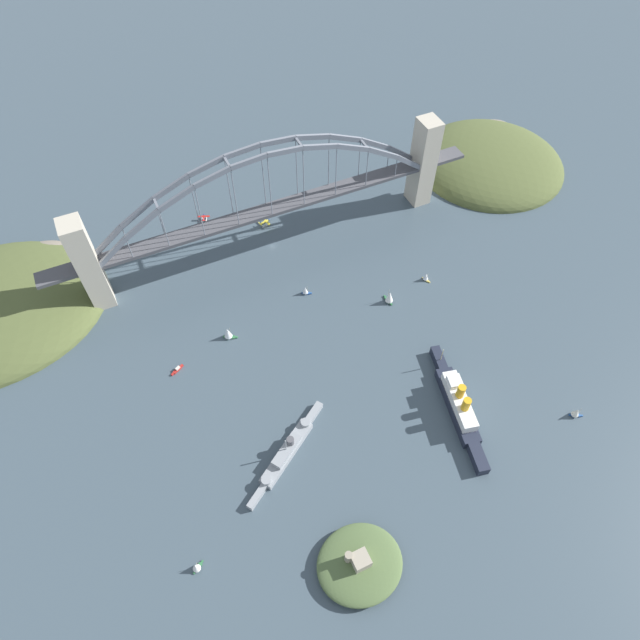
{
  "coord_description": "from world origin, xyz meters",
  "views": [
    {
      "loc": [
        87.49,
        267.51,
        280.57
      ],
      "look_at": [
        0.0,
        79.14,
        8.0
      ],
      "focal_mm": 31.38,
      "sensor_mm": 36.0,
      "label": 1
    }
  ],
  "objects_px": {
    "seaplane_second_in_formation": "(265,222)",
    "small_boat_0": "(305,290)",
    "small_boat_6": "(426,276)",
    "ocean_liner": "(458,404)",
    "fort_island_mid_harbor": "(360,564)",
    "small_boat_4": "(389,297)",
    "harbor_arch_bridge": "(269,207)",
    "small_boat_3": "(576,412)",
    "small_boat_1": "(177,369)",
    "seaplane_taxiing_near_bridge": "(204,218)",
    "small_boat_5": "(228,333)",
    "naval_cruiser": "(287,451)",
    "small_boat_2": "(196,567)"
  },
  "relations": [
    {
      "from": "seaplane_second_in_formation",
      "to": "small_boat_0",
      "type": "xyz_separation_m",
      "value": [
        -0.11,
        71.97,
        1.06
      ]
    },
    {
      "from": "small_boat_6",
      "to": "ocean_liner",
      "type": "bearing_deg",
      "value": 68.9
    },
    {
      "from": "fort_island_mid_harbor",
      "to": "small_boat_4",
      "type": "relative_size",
      "value": 3.74
    },
    {
      "from": "harbor_arch_bridge",
      "to": "small_boat_3",
      "type": "distance_m",
      "value": 222.31
    },
    {
      "from": "small_boat_1",
      "to": "seaplane_second_in_formation",
      "type": "bearing_deg",
      "value": -134.5
    },
    {
      "from": "ocean_liner",
      "to": "small_boat_0",
      "type": "relative_size",
      "value": 11.16
    },
    {
      "from": "fort_island_mid_harbor",
      "to": "seaplane_second_in_formation",
      "type": "distance_m",
      "value": 240.65
    },
    {
      "from": "seaplane_taxiing_near_bridge",
      "to": "small_boat_3",
      "type": "relative_size",
      "value": 1.15
    },
    {
      "from": "ocean_liner",
      "to": "small_boat_3",
      "type": "bearing_deg",
      "value": 151.58
    },
    {
      "from": "seaplane_second_in_formation",
      "to": "small_boat_4",
      "type": "bearing_deg",
      "value": 114.5
    },
    {
      "from": "ocean_liner",
      "to": "seaplane_taxiing_near_bridge",
      "type": "height_order",
      "value": "ocean_liner"
    },
    {
      "from": "seaplane_second_in_formation",
      "to": "small_boat_6",
      "type": "xyz_separation_m",
      "value": [
        -77.59,
        94.76,
        1.14
      ]
    },
    {
      "from": "small_boat_5",
      "to": "small_boat_0",
      "type": "bearing_deg",
      "value": -167.93
    },
    {
      "from": "naval_cruiser",
      "to": "small_boat_1",
      "type": "height_order",
      "value": "naval_cruiser"
    },
    {
      "from": "small_boat_0",
      "to": "small_boat_1",
      "type": "distance_m",
      "value": 95.41
    },
    {
      "from": "fort_island_mid_harbor",
      "to": "harbor_arch_bridge",
      "type": "bearing_deg",
      "value": -101.16
    },
    {
      "from": "fort_island_mid_harbor",
      "to": "seaplane_second_in_formation",
      "type": "relative_size",
      "value": 3.83
    },
    {
      "from": "small_boat_0",
      "to": "ocean_liner",
      "type": "bearing_deg",
      "value": 110.51
    },
    {
      "from": "harbor_arch_bridge",
      "to": "small_boat_3",
      "type": "bearing_deg",
      "value": 117.94
    },
    {
      "from": "small_boat_1",
      "to": "harbor_arch_bridge",
      "type": "bearing_deg",
      "value": -141.17
    },
    {
      "from": "small_boat_0",
      "to": "small_boat_6",
      "type": "height_order",
      "value": "small_boat_6"
    },
    {
      "from": "fort_island_mid_harbor",
      "to": "small_boat_6",
      "type": "relative_size",
      "value": 5.73
    },
    {
      "from": "harbor_arch_bridge",
      "to": "fort_island_mid_harbor",
      "type": "bearing_deg",
      "value": 78.84
    },
    {
      "from": "harbor_arch_bridge",
      "to": "small_boat_5",
      "type": "xyz_separation_m",
      "value": [
        54.13,
        62.03,
        -31.1
      ]
    },
    {
      "from": "small_boat_0",
      "to": "small_boat_3",
      "type": "height_order",
      "value": "small_boat_3"
    },
    {
      "from": "seaplane_second_in_formation",
      "to": "small_boat_4",
      "type": "height_order",
      "value": "small_boat_4"
    },
    {
      "from": "small_boat_0",
      "to": "small_boat_6",
      "type": "xyz_separation_m",
      "value": [
        -77.48,
        22.79,
        0.08
      ]
    },
    {
      "from": "ocean_liner",
      "to": "small_boat_2",
      "type": "xyz_separation_m",
      "value": [
        157.75,
        19.83,
        -2.43
      ]
    },
    {
      "from": "small_boat_0",
      "to": "small_boat_3",
      "type": "xyz_separation_m",
      "value": [
        -99.88,
        144.6,
        0.48
      ]
    },
    {
      "from": "small_boat_5",
      "to": "harbor_arch_bridge",
      "type": "bearing_deg",
      "value": -131.11
    },
    {
      "from": "naval_cruiser",
      "to": "small_boat_4",
      "type": "bearing_deg",
      "value": -145.51
    },
    {
      "from": "naval_cruiser",
      "to": "small_boat_1",
      "type": "distance_m",
      "value": 85.0
    },
    {
      "from": "naval_cruiser",
      "to": "small_boat_5",
      "type": "relative_size",
      "value": 6.02
    },
    {
      "from": "small_boat_4",
      "to": "small_boat_2",
      "type": "bearing_deg",
      "value": 32.86
    },
    {
      "from": "small_boat_0",
      "to": "small_boat_1",
      "type": "relative_size",
      "value": 0.82
    },
    {
      "from": "fort_island_mid_harbor",
      "to": "small_boat_6",
      "type": "height_order",
      "value": "fort_island_mid_harbor"
    },
    {
      "from": "fort_island_mid_harbor",
      "to": "small_boat_4",
      "type": "height_order",
      "value": "fort_island_mid_harbor"
    },
    {
      "from": "ocean_liner",
      "to": "naval_cruiser",
      "type": "distance_m",
      "value": 97.99
    },
    {
      "from": "small_boat_1",
      "to": "naval_cruiser",
      "type": "bearing_deg",
      "value": 116.93
    },
    {
      "from": "harbor_arch_bridge",
      "to": "naval_cruiser",
      "type": "xyz_separation_m",
      "value": [
        51.05,
        147.81,
        -32.6
      ]
    },
    {
      "from": "ocean_liner",
      "to": "seaplane_second_in_formation",
      "type": "relative_size",
      "value": 7.33
    },
    {
      "from": "small_boat_1",
      "to": "small_boat_5",
      "type": "xyz_separation_m",
      "value": [
        -35.4,
        -10.03,
        3.66
      ]
    },
    {
      "from": "fort_island_mid_harbor",
      "to": "small_boat_0",
      "type": "xyz_separation_m",
      "value": [
        -45.46,
        -164.37,
        -0.67
      ]
    },
    {
      "from": "small_boat_4",
      "to": "small_boat_5",
      "type": "bearing_deg",
      "value": -9.3
    },
    {
      "from": "small_boat_4",
      "to": "small_boat_6",
      "type": "bearing_deg",
      "value": -168.51
    },
    {
      "from": "seaplane_second_in_formation",
      "to": "small_boat_5",
      "type": "bearing_deg",
      "value": 55.81
    },
    {
      "from": "small_boat_1",
      "to": "small_boat_4",
      "type": "bearing_deg",
      "value": 177.16
    },
    {
      "from": "small_boat_3",
      "to": "small_boat_6",
      "type": "distance_m",
      "value": 123.86
    },
    {
      "from": "seaplane_taxiing_near_bridge",
      "to": "seaplane_second_in_formation",
      "type": "height_order",
      "value": "seaplane_second_in_formation"
    },
    {
      "from": "small_boat_0",
      "to": "seaplane_taxiing_near_bridge",
      "type": "bearing_deg",
      "value": -67.74
    }
  ]
}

